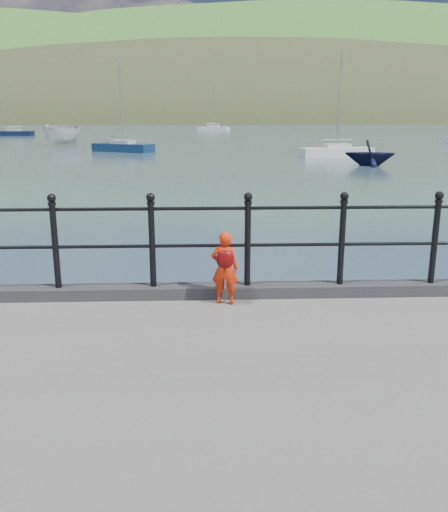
{
  "coord_description": "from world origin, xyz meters",
  "views": [
    {
      "loc": [
        0.03,
        -6.77,
        3.29
      ],
      "look_at": [
        0.3,
        -0.2,
        1.55
      ],
      "focal_mm": 38.0,
      "sensor_mm": 36.0,
      "label": 1
    }
  ],
  "objects_px": {
    "child": "(225,267)",
    "launch_navy": "(370,153)",
    "sailboat_deep": "(213,129)",
    "sailboat_near": "(336,152)",
    "railing": "(200,234)",
    "sailboat_left": "(14,134)",
    "launch_white": "(62,135)",
    "sailboat_port": "(123,148)"
  },
  "relations": [
    {
      "from": "launch_white",
      "to": "sailboat_deep",
      "type": "height_order",
      "value": "sailboat_deep"
    },
    {
      "from": "sailboat_port",
      "to": "railing",
      "type": "bearing_deg",
      "value": -51.38
    },
    {
      "from": "child",
      "to": "sailboat_port",
      "type": "distance_m",
      "value": 42.36
    },
    {
      "from": "railing",
      "to": "sailboat_left",
      "type": "distance_m",
      "value": 80.56
    },
    {
      "from": "sailboat_left",
      "to": "sailboat_port",
      "type": "height_order",
      "value": "sailboat_port"
    },
    {
      "from": "sailboat_deep",
      "to": "sailboat_near",
      "type": "xyz_separation_m",
      "value": [
        8.05,
        -62.97,
        -0.0
      ]
    },
    {
      "from": "launch_navy",
      "to": "sailboat_deep",
      "type": "distance_m",
      "value": 70.62
    },
    {
      "from": "railing",
      "to": "launch_navy",
      "type": "distance_m",
      "value": 30.0
    },
    {
      "from": "launch_white",
      "to": "launch_navy",
      "type": "xyz_separation_m",
      "value": [
        25.0,
        -22.88,
        -0.29
      ]
    },
    {
      "from": "sailboat_left",
      "to": "launch_white",
      "type": "bearing_deg",
      "value": -57.2
    },
    {
      "from": "launch_white",
      "to": "launch_navy",
      "type": "distance_m",
      "value": 33.89
    },
    {
      "from": "sailboat_left",
      "to": "sailboat_near",
      "type": "xyz_separation_m",
      "value": [
        37.73,
        -40.62,
        0.0
      ]
    },
    {
      "from": "child",
      "to": "sailboat_port",
      "type": "bearing_deg",
      "value": -69.64
    },
    {
      "from": "sailboat_port",
      "to": "sailboat_left",
      "type": "bearing_deg",
      "value": 150.35
    },
    {
      "from": "launch_navy",
      "to": "sailboat_deep",
      "type": "bearing_deg",
      "value": 19.04
    },
    {
      "from": "launch_white",
      "to": "launch_navy",
      "type": "height_order",
      "value": "launch_white"
    },
    {
      "from": "launch_white",
      "to": "sailboat_near",
      "type": "relative_size",
      "value": 0.72
    },
    {
      "from": "sailboat_near",
      "to": "sailboat_left",
      "type": "bearing_deg",
      "value": 121.91
    },
    {
      "from": "launch_navy",
      "to": "sailboat_near",
      "type": "xyz_separation_m",
      "value": [
        -0.38,
        7.15,
        -0.47
      ]
    },
    {
      "from": "railing",
      "to": "sailboat_deep",
      "type": "distance_m",
      "value": 98.14
    },
    {
      "from": "sailboat_deep",
      "to": "sailboat_near",
      "type": "bearing_deg",
      "value": -64.74
    },
    {
      "from": "sailboat_left",
      "to": "sailboat_deep",
      "type": "height_order",
      "value": "sailboat_deep"
    },
    {
      "from": "railing",
      "to": "sailboat_left",
      "type": "height_order",
      "value": "sailboat_left"
    },
    {
      "from": "sailboat_deep",
      "to": "sailboat_near",
      "type": "distance_m",
      "value": 63.48
    },
    {
      "from": "sailboat_deep",
      "to": "launch_white",
      "type": "bearing_deg",
      "value": -91.35
    },
    {
      "from": "launch_white",
      "to": "launch_navy",
      "type": "bearing_deg",
      "value": -21.24
    },
    {
      "from": "sailboat_near",
      "to": "sailboat_port",
      "type": "bearing_deg",
      "value": 148.73
    },
    {
      "from": "launch_white",
      "to": "launch_navy",
      "type": "relative_size",
      "value": 1.85
    },
    {
      "from": "child",
      "to": "sailboat_deep",
      "type": "height_order",
      "value": "sailboat_deep"
    },
    {
      "from": "railing",
      "to": "launch_white",
      "type": "height_order",
      "value": "railing"
    },
    {
      "from": "child",
      "to": "launch_navy",
      "type": "distance_m",
      "value": 30.15
    },
    {
      "from": "sailboat_left",
      "to": "sailboat_near",
      "type": "relative_size",
      "value": 1.0
    },
    {
      "from": "launch_white",
      "to": "sailboat_deep",
      "type": "distance_m",
      "value": 50.06
    },
    {
      "from": "sailboat_deep",
      "to": "sailboat_port",
      "type": "height_order",
      "value": "sailboat_deep"
    },
    {
      "from": "child",
      "to": "sailboat_port",
      "type": "xyz_separation_m",
      "value": [
        -7.05,
        41.76,
        -1.13
      ]
    },
    {
      "from": "railing",
      "to": "sailboat_near",
      "type": "bearing_deg",
      "value": 73.52
    },
    {
      "from": "railing",
      "to": "launch_white",
      "type": "bearing_deg",
      "value": 105.62
    },
    {
      "from": "launch_navy",
      "to": "sailboat_port",
      "type": "relative_size",
      "value": 0.38
    },
    {
      "from": "sailboat_deep",
      "to": "railing",
      "type": "bearing_deg",
      "value": -73.4
    },
    {
      "from": "railing",
      "to": "sailboat_left",
      "type": "bearing_deg",
      "value": 109.84
    },
    {
      "from": "launch_white",
      "to": "sailboat_near",
      "type": "xyz_separation_m",
      "value": [
        24.61,
        -15.73,
        -0.76
      ]
    },
    {
      "from": "railing",
      "to": "launch_white",
      "type": "distance_m",
      "value": 52.82
    }
  ]
}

